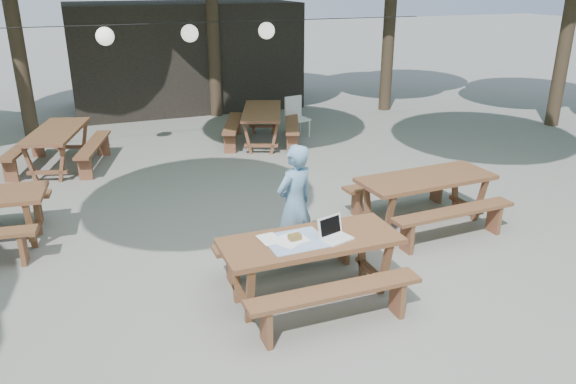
{
  "coord_description": "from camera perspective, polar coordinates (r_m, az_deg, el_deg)",
  "views": [
    {
      "loc": [
        -2.48,
        -5.35,
        3.46
      ],
      "look_at": [
        -0.25,
        0.48,
        1.05
      ],
      "focal_mm": 35.0,
      "sensor_mm": 36.0,
      "label": 1
    }
  ],
  "objects": [
    {
      "name": "pavilion",
      "position": [
        16.26,
        -10.56,
        13.51
      ],
      "size": [
        6.0,
        3.0,
        2.8
      ],
      "primitive_type": "cube",
      "color": "black",
      "rests_on": "ground"
    },
    {
      "name": "picnic_table_ne",
      "position": [
        8.48,
        13.68,
        -0.77
      ],
      "size": [
        2.04,
        1.68,
        0.75
      ],
      "rotation": [
        0.0,
        0.0,
        0.05
      ],
      "color": "brown",
      "rests_on": "ground"
    },
    {
      "name": "plastic_chair",
      "position": [
        12.95,
        0.96,
        6.81
      ],
      "size": [
        0.52,
        0.52,
        0.9
      ],
      "rotation": [
        0.0,
        0.0,
        0.21
      ],
      "color": "silver",
      "rests_on": "ground"
    },
    {
      "name": "tabletop_clutter",
      "position": [
        6.15,
        0.65,
        -4.9
      ],
      "size": [
        0.71,
        0.57,
        0.08
      ],
      "color": "#3772BD",
      "rests_on": "main_picnic_table"
    },
    {
      "name": "paper_lanterns",
      "position": [
        11.63,
        -9.9,
        15.62
      ],
      "size": [
        9.0,
        0.34,
        0.38
      ],
      "color": "black",
      "rests_on": "ground"
    },
    {
      "name": "main_picnic_table",
      "position": [
        6.38,
        2.27,
        -7.68
      ],
      "size": [
        2.0,
        1.58,
        0.75
      ],
      "color": "brown",
      "rests_on": "ground"
    },
    {
      "name": "woman",
      "position": [
        7.04,
        0.69,
        -1.27
      ],
      "size": [
        0.67,
        0.56,
        1.56
      ],
      "primitive_type": "imported",
      "rotation": [
        0.0,
        0.0,
        3.53
      ],
      "color": "#6593B9",
      "rests_on": "ground"
    },
    {
      "name": "picnic_table_far_w",
      "position": [
        11.57,
        -22.27,
        4.13
      ],
      "size": [
        2.04,
        2.26,
        0.75
      ],
      "rotation": [
        0.0,
        0.0,
        1.29
      ],
      "color": "brown",
      "rests_on": "ground"
    },
    {
      "name": "ground",
      "position": [
        6.84,
        3.39,
        -9.32
      ],
      "size": [
        80.0,
        80.0,
        0.0
      ],
      "primitive_type": "plane",
      "color": "slate",
      "rests_on": "ground"
    },
    {
      "name": "laptop",
      "position": [
        6.22,
        4.66,
        -4.17
      ],
      "size": [
        0.39,
        0.34,
        0.24
      ],
      "rotation": [
        0.0,
        0.0,
        0.3
      ],
      "color": "white",
      "rests_on": "main_picnic_table"
    },
    {
      "name": "picnic_table_far_e",
      "position": [
        12.36,
        -2.63,
        6.71
      ],
      "size": [
        2.15,
        2.33,
        0.75
      ],
      "rotation": [
        0.0,
        0.0,
        1.21
      ],
      "color": "brown",
      "rests_on": "ground"
    }
  ]
}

